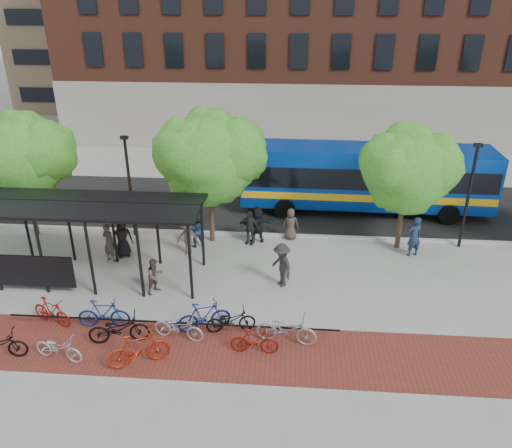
# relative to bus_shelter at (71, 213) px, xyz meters

# --- Properties ---
(ground) EXTENTS (160.00, 160.00, 0.00)m
(ground) POSITION_rel_bus_shelter_xyz_m (8.13, 0.48, -3.00)
(ground) COLOR #9E9E99
(ground) RESTS_ON ground
(asphalt_street) EXTENTS (160.00, 8.00, 0.01)m
(asphalt_street) POSITION_rel_bus_shelter_xyz_m (8.13, 8.48, -2.99)
(asphalt_street) COLOR black
(asphalt_street) RESTS_ON ground
(curb) EXTENTS (160.00, 0.25, 0.12)m
(curb) POSITION_rel_bus_shelter_xyz_m (8.13, 4.48, -2.94)
(curb) COLOR #B7B7B2
(curb) RESTS_ON ground
(brick_strip) EXTENTS (24.00, 3.00, 0.01)m
(brick_strip) POSITION_rel_bus_shelter_xyz_m (6.13, -4.52, -3.00)
(brick_strip) COLOR maroon
(brick_strip) RESTS_ON ground
(bike_rack_rail) EXTENTS (12.00, 0.05, 0.95)m
(bike_rack_rail) POSITION_rel_bus_shelter_xyz_m (4.83, -3.62, -3.00)
(bike_rack_rail) COLOR black
(bike_rack_rail) RESTS_ON ground
(building_brick) EXTENTS (55.00, 14.00, 20.00)m
(building_brick) POSITION_rel_bus_shelter_xyz_m (18.13, 26.48, 7.00)
(building_brick) COLOR brown
(building_brick) RESTS_ON ground
(bus_shelter) EXTENTS (10.60, 3.07, 3.60)m
(bus_shelter) POSITION_rel_bus_shelter_xyz_m (0.00, 0.00, 0.00)
(bus_shelter) COLOR black
(bus_shelter) RESTS_ON ground
(tree_a) EXTENTS (4.90, 4.00, 6.18)m
(tree_a) POSITION_rel_bus_shelter_xyz_m (-3.77, 3.83, 1.24)
(tree_a) COLOR #382619
(tree_a) RESTS_ON ground
(tree_b) EXTENTS (5.15, 4.20, 6.47)m
(tree_b) POSITION_rel_bus_shelter_xyz_m (5.23, 3.83, 1.46)
(tree_b) COLOR #382619
(tree_b) RESTS_ON ground
(tree_c) EXTENTS (4.66, 3.80, 5.92)m
(tree_c) POSITION_rel_bus_shelter_xyz_m (14.22, 3.83, 1.06)
(tree_c) COLOR #382619
(tree_c) RESTS_ON ground
(lamp_post_left) EXTENTS (0.35, 0.20, 5.12)m
(lamp_post_left) POSITION_rel_bus_shelter_xyz_m (1.13, 4.08, -0.25)
(lamp_post_left) COLOR black
(lamp_post_left) RESTS_ON ground
(lamp_post_right) EXTENTS (0.35, 0.20, 5.12)m
(lamp_post_right) POSITION_rel_bus_shelter_xyz_m (17.13, 4.08, -0.25)
(lamp_post_right) COLOR black
(lamp_post_right) RESTS_ON ground
(bus) EXTENTS (13.54, 3.40, 3.64)m
(bus) POSITION_rel_bus_shelter_xyz_m (12.98, 8.17, -0.91)
(bus) COLOR #08369E
(bus) RESTS_ON ground
(bike_1) EXTENTS (1.82, 1.10, 1.06)m
(bike_1) POSITION_rel_bus_shelter_xyz_m (0.30, -3.41, -2.47)
(bike_1) COLOR maroon
(bike_1) RESTS_ON ground
(bike_2) EXTENTS (1.87, 0.98, 0.94)m
(bike_2) POSITION_rel_bus_shelter_xyz_m (1.41, -5.32, -2.53)
(bike_2) COLOR #B5B5B8
(bike_2) RESTS_ON ground
(bike_3) EXTENTS (1.94, 0.68, 1.15)m
(bike_3) POSITION_rel_bus_shelter_xyz_m (2.29, -3.46, -2.43)
(bike_3) COLOR navy
(bike_3) RESTS_ON ground
(bike_4) EXTENTS (2.21, 1.14, 1.11)m
(bike_4) POSITION_rel_bus_shelter_xyz_m (3.13, -4.26, -2.44)
(bike_4) COLOR black
(bike_4) RESTS_ON ground
(bike_5) EXTENTS (2.13, 1.40, 1.25)m
(bike_5) POSITION_rel_bus_shelter_xyz_m (4.14, -5.36, -2.38)
(bike_5) COLOR #A0250E
(bike_5) RESTS_ON ground
(bike_6) EXTENTS (1.96, 1.00, 0.98)m
(bike_6) POSITION_rel_bus_shelter_xyz_m (5.16, -3.92, -2.51)
(bike_6) COLOR #ABABAD
(bike_6) RESTS_ON ground
(bike_7) EXTENTS (2.03, 1.20, 1.18)m
(bike_7) POSITION_rel_bus_shelter_xyz_m (5.98, -3.35, -2.41)
(bike_7) COLOR navy
(bike_7) RESTS_ON ground
(bike_8) EXTENTS (1.90, 1.03, 0.95)m
(bike_8) POSITION_rel_bus_shelter_xyz_m (6.94, -3.35, -2.53)
(bike_8) COLOR black
(bike_8) RESTS_ON ground
(bike_9) EXTENTS (1.66, 0.49, 0.99)m
(bike_9) POSITION_rel_bus_shelter_xyz_m (7.89, -4.49, -2.50)
(bike_9) COLOR maroon
(bike_9) RESTS_ON ground
(bike_10) EXTENTS (2.22, 1.03, 1.12)m
(bike_10) POSITION_rel_bus_shelter_xyz_m (8.96, -3.84, -2.44)
(bike_10) COLOR #939395
(bike_10) RESTS_ON ground
(pedestrian_0) EXTENTS (1.10, 0.98, 1.88)m
(pedestrian_0) POSITION_rel_bus_shelter_xyz_m (1.26, 1.92, -2.06)
(pedestrian_0) COLOR black
(pedestrian_0) RESTS_ON ground
(pedestrian_1) EXTENTS (0.80, 0.69, 1.86)m
(pedestrian_1) POSITION_rel_bus_shelter_xyz_m (0.83, 1.41, -2.07)
(pedestrian_1) COLOR #474139
(pedestrian_1) RESTS_ON ground
(pedestrian_2) EXTENTS (1.03, 0.92, 1.73)m
(pedestrian_2) POSITION_rel_bus_shelter_xyz_m (4.44, 3.13, -2.13)
(pedestrian_2) COLOR #21354D
(pedestrian_2) RESTS_ON ground
(pedestrian_3) EXTENTS (1.14, 0.74, 1.68)m
(pedestrian_3) POSITION_rel_bus_shelter_xyz_m (4.22, 2.33, -2.16)
(pedestrian_3) COLOR #4F403B
(pedestrian_3) RESTS_ON ground
(pedestrian_4) EXTENTS (1.09, 0.71, 1.73)m
(pedestrian_4) POSITION_rel_bus_shelter_xyz_m (7.00, 3.60, -2.13)
(pedestrian_4) COLOR #292929
(pedestrian_4) RESTS_ON ground
(pedestrian_5) EXTENTS (1.79, 0.90, 1.85)m
(pedestrian_5) POSITION_rel_bus_shelter_xyz_m (7.36, 3.83, -2.07)
(pedestrian_5) COLOR black
(pedestrian_5) RESTS_ON ground
(pedestrian_6) EXTENTS (0.79, 0.52, 1.61)m
(pedestrian_6) POSITION_rel_bus_shelter_xyz_m (8.98, 4.28, -2.19)
(pedestrian_6) COLOR #3F3532
(pedestrian_6) RESTS_ON ground
(pedestrian_7) EXTENTS (0.84, 0.70, 1.96)m
(pedestrian_7) POSITION_rel_bus_shelter_xyz_m (14.67, 2.99, -2.02)
(pedestrian_7) COLOR #1C2942
(pedestrian_7) RESTS_ON ground
(pedestrian_8) EXTENTS (0.90, 0.94, 1.53)m
(pedestrian_8) POSITION_rel_bus_shelter_xyz_m (3.57, -1.02, -2.24)
(pedestrian_8) COLOR #4E423A
(pedestrian_8) RESTS_ON ground
(pedestrian_9) EXTENTS (1.28, 1.44, 1.93)m
(pedestrian_9) POSITION_rel_bus_shelter_xyz_m (8.66, -0.10, -2.03)
(pedestrian_9) COLOR #262626
(pedestrian_9) RESTS_ON ground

